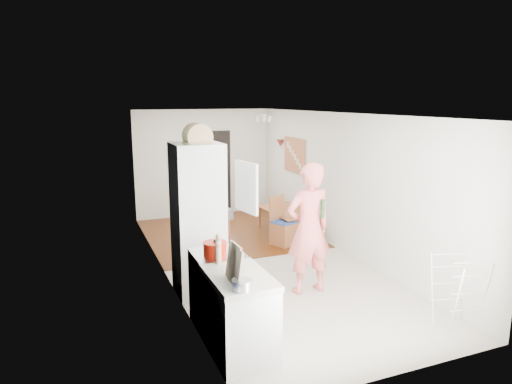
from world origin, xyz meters
TOP-DOWN VIEW (x-y plane):
  - room_shell at (0.00, 0.00)m, footprint 3.20×7.00m
  - floor at (0.00, 0.00)m, footprint 3.20×7.00m
  - wood_floor_overlay at (0.00, 1.85)m, footprint 3.20×3.30m
  - sage_wall_panel at (-1.59, -2.00)m, footprint 0.02×3.00m
  - tile_splashback at (-1.59, -2.55)m, footprint 0.02×1.90m
  - doorway_recess at (0.20, 3.48)m, footprint 0.90×0.04m
  - base_cabinet at (-1.30, -2.55)m, footprint 0.60×0.90m
  - worktop at (-1.30, -2.55)m, footprint 0.62×0.92m
  - range_cooker at (-1.30, -1.80)m, footprint 0.60×0.60m
  - cooker_top at (-1.30, -1.80)m, footprint 0.60×0.60m
  - fridge_housing at (-1.27, -0.78)m, footprint 0.66×0.66m
  - fridge_door at (-0.66, -1.08)m, footprint 0.14×0.56m
  - fridge_interior at (-0.96, -0.78)m, footprint 0.02×0.52m
  - pinboard at (1.58, 1.90)m, footprint 0.03×0.90m
  - pinboard_frame at (1.57, 1.90)m, footprint 0.00×0.94m
  - wall_sconce at (1.54, 2.55)m, footprint 0.18×0.18m
  - person at (0.18, -1.35)m, footprint 0.83×0.56m
  - dining_table at (1.18, 1.33)m, footprint 0.73×1.25m
  - dining_chair at (0.77, 0.71)m, footprint 0.52×0.52m
  - stool at (-0.27, 1.42)m, footprint 0.36×0.36m
  - grey_drape at (-0.28, 1.44)m, footprint 0.45×0.45m
  - drying_rack at (1.38, -2.93)m, footprint 0.55×0.52m
  - bread_bin at (-1.27, -0.85)m, footprint 0.41×0.39m
  - red_casserole at (-1.36, -1.87)m, footprint 0.34×0.34m
  - steel_pan at (-1.40, -2.91)m, footprint 0.23×0.23m
  - held_bottle at (0.31, -1.49)m, footprint 0.06×0.06m
  - bottle_a at (-1.33, -2.53)m, footprint 0.07×0.07m
  - bottle_b at (-1.37, -2.49)m, footprint 0.06×0.06m
  - bottle_c at (-1.34, -2.54)m, footprint 0.11×0.11m
  - pepper_mill_front at (-1.40, -2.15)m, footprint 0.07×0.07m
  - pepper_mill_back at (-1.36, -2.03)m, footprint 0.08×0.08m
  - chopping_boards at (-1.41, -2.74)m, footprint 0.11×0.30m

SIDE VIEW (x-z plane):
  - floor at x=0.00m, z-range -0.01..0.01m
  - wood_floor_overlay at x=0.00m, z-range 0.00..0.01m
  - dining_table at x=1.18m, z-range 0.00..0.43m
  - stool at x=-0.27m, z-range 0.00..0.45m
  - base_cabinet at x=-1.30m, z-range 0.00..0.86m
  - range_cooker at x=-1.30m, z-range 0.00..0.88m
  - drying_rack at x=1.38m, z-range 0.00..0.89m
  - dining_chair at x=0.77m, z-range 0.00..0.93m
  - grey_drape at x=-0.28m, z-range 0.45..0.64m
  - worktop at x=-1.30m, z-range 0.86..0.92m
  - cooker_top at x=-1.30m, z-range 0.88..0.92m
  - steel_pan at x=-1.40m, z-range 0.92..1.02m
  - doorway_recess at x=0.20m, z-range 0.00..2.00m
  - red_casserole at x=-1.36m, z-range 0.92..1.09m
  - pepper_mill_front at x=-1.40m, z-range 0.92..1.13m
  - bottle_c at x=-1.34m, z-range 0.92..1.14m
  - pepper_mill_back at x=-1.36m, z-range 0.92..1.16m
  - bottle_b at x=-1.37m, z-range 0.92..1.17m
  - bottle_a at x=-1.33m, z-range 0.92..1.20m
  - fridge_housing at x=-1.27m, z-range 0.00..2.15m
  - person at x=0.18m, z-range 0.00..2.22m
  - chopping_boards at x=-1.41m, z-range 0.92..1.32m
  - tile_splashback at x=-1.59m, z-range 0.90..1.40m
  - room_shell at x=0.00m, z-range 0.00..2.50m
  - held_bottle at x=0.31m, z-range 1.12..1.38m
  - fridge_door at x=-0.66m, z-range 1.20..1.90m
  - fridge_interior at x=-0.96m, z-range 1.22..1.88m
  - pinboard at x=1.58m, z-range 1.20..1.90m
  - pinboard_frame at x=1.57m, z-range 1.18..1.92m
  - wall_sconce at x=1.54m, z-range 1.67..1.83m
  - sage_wall_panel at x=-1.59m, z-range 1.20..2.50m
  - bread_bin at x=-1.27m, z-range 2.15..2.34m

